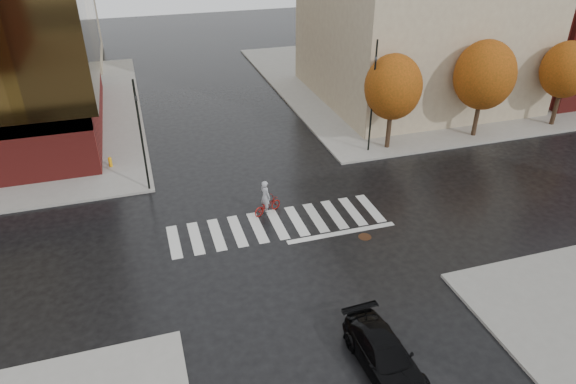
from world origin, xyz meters
The scene contains 12 objects.
ground centered at (0.00, 0.00, 0.00)m, with size 120.00×120.00×0.00m, color black.
sidewalk_ne centered at (21.00, 21.00, 0.07)m, with size 30.00×30.00×0.15m, color gray.
crosswalk centered at (0.00, 0.50, 0.01)m, with size 12.00×3.00×0.01m, color silver.
tree_ne_a centered at (10.00, 7.40, 4.46)m, with size 3.80×3.80×6.50m.
tree_ne_b centered at (17.00, 7.40, 4.62)m, with size 4.20×4.20×6.89m.
tree_ne_c centered at (24.00, 7.40, 4.37)m, with size 3.60×3.60×6.31m.
sedan centered at (1.06, -10.00, 0.64)m, with size 1.81×4.44×1.29m, color black.
cyclist centered at (-0.24, 1.78, 0.69)m, with size 1.88×1.30×2.03m.
traffic_light_nw centered at (-6.30, 6.30, 3.91)m, with size 0.21×0.19×6.71m.
traffic_light_ne centered at (8.53, 7.33, 4.46)m, with size 0.21×0.23×7.52m.
fire_hydrant centered at (-8.46, 10.00, 0.52)m, with size 0.24×0.24×0.67m.
manhole centered at (4.00, -2.00, 0.01)m, with size 0.69×0.69×0.01m, color #4B2D1A.
Camera 1 is at (-6.32, -21.70, 15.29)m, focal length 32.00 mm.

